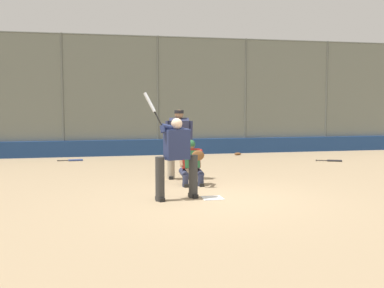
{
  "coord_description": "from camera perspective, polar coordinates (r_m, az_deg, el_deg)",
  "views": [
    {
      "loc": [
        2.31,
        8.89,
        1.93
      ],
      "look_at": [
        0.22,
        -1.0,
        1.05
      ],
      "focal_mm": 42.0,
      "sensor_mm": 36.0,
      "label": 1
    }
  ],
  "objects": [
    {
      "name": "catcher_behind_plate",
      "position": [
        10.76,
        -0.03,
        -2.3
      ],
      "size": [
        0.58,
        0.68,
        1.1
      ],
      "rotation": [
        0.0,
        0.0,
        0.03
      ],
      "color": "#2D334C",
      "rests_on": "ground_plane"
    },
    {
      "name": "bleachers_beyond",
      "position": [
        20.19,
        -10.58,
        1.09
      ],
      "size": [
        14.88,
        3.05,
        1.8
      ],
      "color": "slate",
      "rests_on": "ground_plane"
    },
    {
      "name": "backstop_fence",
      "position": [
        17.44,
        -4.33,
        6.42
      ],
      "size": [
        21.34,
        0.08,
        4.56
      ],
      "color": "#515651",
      "rests_on": "ground_plane"
    },
    {
      "name": "ground_plane",
      "position": [
        9.39,
        2.6,
        -6.9
      ],
      "size": [
        160.0,
        160.0,
        0.0
      ],
      "primitive_type": "plane",
      "color": "tan"
    },
    {
      "name": "home_plate_marker",
      "position": [
        9.38,
        2.6,
        -6.86
      ],
      "size": [
        0.43,
        0.43,
        0.01
      ],
      "primitive_type": "cube",
      "color": "white",
      "rests_on": "ground_plane"
    },
    {
      "name": "spare_bat_near_backstop",
      "position": [
        16.07,
        17.4,
        -2.02
      ],
      "size": [
        0.82,
        0.38,
        0.07
      ],
      "rotation": [
        0.0,
        0.0,
        2.75
      ],
      "color": "black",
      "rests_on": "ground_plane"
    },
    {
      "name": "umpire_home",
      "position": [
        11.63,
        -1.65,
        0.27
      ],
      "size": [
        0.73,
        0.5,
        1.81
      ],
      "rotation": [
        0.0,
        0.0,
        -0.13
      ],
      "color": "gray",
      "rests_on": "ground_plane"
    },
    {
      "name": "spare_bat_third_base_side",
      "position": [
        15.99,
        -14.79,
        -2.0
      ],
      "size": [
        0.86,
        0.09,
        0.07
      ],
      "rotation": [
        0.0,
        0.0,
        3.18
      ],
      "color": "black",
      "rests_on": "ground_plane"
    },
    {
      "name": "padding_wall",
      "position": [
        17.41,
        -4.25,
        -0.4
      ],
      "size": [
        20.83,
        0.18,
        0.6
      ],
      "primitive_type": "cube",
      "color": "navy",
      "rests_on": "ground_plane"
    },
    {
      "name": "fielding_glove_on_dirt",
      "position": [
        17.41,
        5.8,
        -1.25
      ],
      "size": [
        0.27,
        0.21,
        0.1
      ],
      "color": "brown",
      "rests_on": "ground_plane"
    },
    {
      "name": "batter_at_plate",
      "position": [
        9.15,
        -2.0,
        -1.44
      ],
      "size": [
        1.11,
        0.54,
        2.19
      ],
      "rotation": [
        0.0,
        0.0,
        0.25
      ],
      "color": "#333333",
      "rests_on": "ground_plane"
    }
  ]
}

